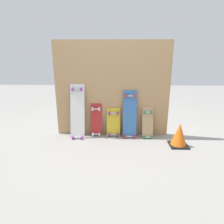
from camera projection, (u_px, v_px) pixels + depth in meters
name	position (u px, v px, depth m)	size (l,w,h in m)	color
ground_plane	(112.00, 135.00, 3.43)	(12.00, 12.00, 0.00)	gray
plywood_wall_panel	(112.00, 90.00, 3.28)	(1.94, 0.04, 1.60)	tan
skateboard_white	(77.00, 114.00, 3.27)	(0.24, 0.27, 0.98)	silver
skateboard_red	(96.00, 122.00, 3.37)	(0.19, 0.14, 0.63)	#B22626
skateboard_yellow	(113.00, 124.00, 3.37)	(0.23, 0.15, 0.55)	gold
skateboard_blue	(130.00, 116.00, 3.29)	(0.23, 0.21, 0.86)	#386BAD
skateboard_natural	(148.00, 125.00, 3.31)	(0.18, 0.21, 0.59)	tan
traffic_cone	(179.00, 135.00, 2.98)	(0.27, 0.27, 0.37)	black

